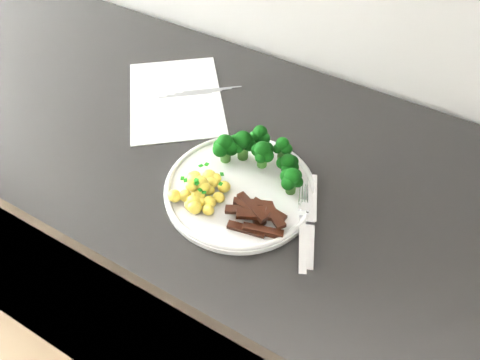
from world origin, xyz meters
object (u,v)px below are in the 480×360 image
(plate, at_px, (240,189))
(broccoli, at_px, (259,152))
(counter, at_px, (252,287))
(recipe_paper, at_px, (176,98))
(beef_strips, at_px, (256,214))
(potatoes, at_px, (200,190))
(knife, at_px, (310,231))
(fork, at_px, (303,230))

(plate, relative_size, broccoli, 1.48)
(plate, bearing_deg, broccoli, 86.87)
(plate, bearing_deg, counter, 96.61)
(recipe_paper, relative_size, beef_strips, 3.03)
(potatoes, relative_size, knife, 0.52)
(counter, bearing_deg, fork, -36.71)
(beef_strips, bearing_deg, counter, 118.79)
(broccoli, distance_m, beef_strips, 0.12)
(plate, distance_m, broccoli, 0.07)
(plate, distance_m, fork, 0.14)
(recipe_paper, xyz_separation_m, beef_strips, (0.31, -0.20, 0.02))
(counter, distance_m, beef_strips, 0.50)
(plate, height_order, potatoes, potatoes)
(recipe_paper, height_order, potatoes, potatoes)
(beef_strips, height_order, fork, beef_strips)
(beef_strips, height_order, knife, beef_strips)
(plate, height_order, beef_strips, beef_strips)
(beef_strips, relative_size, fork, 0.65)
(recipe_paper, bearing_deg, knife, -23.96)
(plate, height_order, broccoli, broccoli)
(knife, bearing_deg, counter, 147.80)
(beef_strips, relative_size, knife, 0.59)
(broccoli, xyz_separation_m, knife, (0.14, -0.08, -0.04))
(potatoes, relative_size, beef_strips, 0.88)
(plate, relative_size, knife, 1.45)
(recipe_paper, xyz_separation_m, broccoli, (0.25, -0.09, 0.04))
(broccoli, bearing_deg, recipe_paper, 159.78)
(fork, xyz_separation_m, knife, (0.01, 0.01, -0.01))
(potatoes, bearing_deg, plate, 45.13)
(beef_strips, bearing_deg, knife, 14.36)
(recipe_paper, xyz_separation_m, plate, (0.25, -0.15, 0.01))
(broccoli, xyz_separation_m, fork, (0.13, -0.09, -0.03))
(fork, bearing_deg, beef_strips, -171.88)
(broccoli, bearing_deg, knife, -30.10)
(beef_strips, bearing_deg, fork, 8.12)
(potatoes, xyz_separation_m, beef_strips, (0.11, 0.01, -0.00))
(potatoes, xyz_separation_m, knife, (0.19, 0.03, -0.02))
(recipe_paper, height_order, plate, plate)
(fork, distance_m, knife, 0.02)
(recipe_paper, bearing_deg, counter, -18.03)
(counter, distance_m, recipe_paper, 0.53)
(broccoli, bearing_deg, fork, -35.11)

